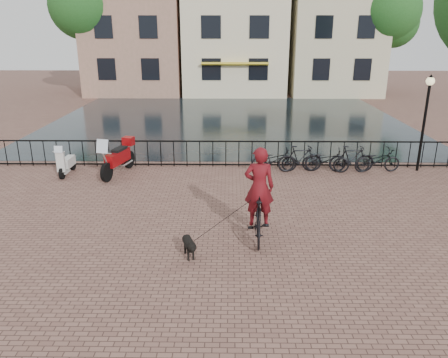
{
  "coord_description": "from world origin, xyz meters",
  "views": [
    {
      "loc": [
        0.16,
        -8.12,
        5.01
      ],
      "look_at": [
        0.0,
        3.0,
        1.2
      ],
      "focal_mm": 35.0,
      "sensor_mm": 36.0,
      "label": 1
    }
  ],
  "objects_px": {
    "lamp_post": "(426,107)",
    "motorcycle": "(117,154)",
    "cyclist": "(259,200)",
    "dog": "(189,246)",
    "scooter": "(66,158)"
  },
  "relations": [
    {
      "from": "lamp_post",
      "to": "motorcycle",
      "type": "distance_m",
      "value": 11.23
    },
    {
      "from": "dog",
      "to": "scooter",
      "type": "bearing_deg",
      "value": 111.9
    },
    {
      "from": "lamp_post",
      "to": "scooter",
      "type": "distance_m",
      "value": 13.1
    },
    {
      "from": "cyclist",
      "to": "scooter",
      "type": "distance_m",
      "value": 8.38
    },
    {
      "from": "dog",
      "to": "motorcycle",
      "type": "relative_size",
      "value": 0.37
    },
    {
      "from": "cyclist",
      "to": "motorcycle",
      "type": "height_order",
      "value": "cyclist"
    },
    {
      "from": "lamp_post",
      "to": "motorcycle",
      "type": "height_order",
      "value": "lamp_post"
    },
    {
      "from": "motorcycle",
      "to": "scooter",
      "type": "xyz_separation_m",
      "value": [
        -1.86,
        -0.03,
        -0.16
      ]
    },
    {
      "from": "dog",
      "to": "motorcycle",
      "type": "height_order",
      "value": "motorcycle"
    },
    {
      "from": "cyclist",
      "to": "dog",
      "type": "relative_size",
      "value": 3.39
    },
    {
      "from": "dog",
      "to": "scooter",
      "type": "height_order",
      "value": "scooter"
    },
    {
      "from": "lamp_post",
      "to": "scooter",
      "type": "bearing_deg",
      "value": -177.15
    },
    {
      "from": "lamp_post",
      "to": "dog",
      "type": "xyz_separation_m",
      "value": [
        -7.98,
        -6.68,
        -2.11
      ]
    },
    {
      "from": "motorcycle",
      "to": "lamp_post",
      "type": "bearing_deg",
      "value": 17.96
    },
    {
      "from": "cyclist",
      "to": "scooter",
      "type": "height_order",
      "value": "cyclist"
    }
  ]
}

